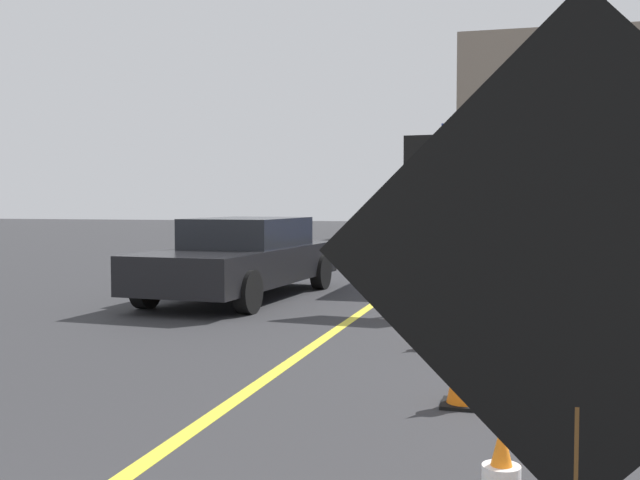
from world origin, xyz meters
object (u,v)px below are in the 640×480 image
at_px(box_truck, 509,199).
at_px(pickup_car, 243,257).
at_px(roadwork_sign, 579,269).
at_px(traffic_cone_far_lane, 439,321).
at_px(highway_guide_sign, 580,149).
at_px(arrow_board_trailer, 454,279).
at_px(traffic_cone_mid_lane, 464,365).

bearing_deg(box_truck, pickup_car, -126.42).
bearing_deg(pickup_car, roadwork_sign, -63.88).
bearing_deg(traffic_cone_far_lane, highway_guide_sign, 81.34).
relative_size(box_truck, traffic_cone_far_lane, 12.78).
bearing_deg(pickup_car, highway_guide_sign, 65.71).
relative_size(arrow_board_trailer, box_truck, 0.34).
relative_size(pickup_car, traffic_cone_mid_lane, 7.55).
bearing_deg(traffic_cone_mid_lane, highway_guide_sign, 83.64).
xyz_separation_m(highway_guide_sign, traffic_cone_far_lane, (-2.75, -18.05, -3.12)).
distance_m(box_truck, traffic_cone_mid_lane, 12.08).
bearing_deg(traffic_cone_far_lane, arrow_board_trailer, 91.83).
bearing_deg(pickup_car, arrow_board_trailer, -8.25).
xyz_separation_m(roadwork_sign, box_truck, (-0.47, 15.78, 0.26)).
xyz_separation_m(highway_guide_sign, traffic_cone_mid_lane, (-2.28, -20.50, -3.09)).
bearing_deg(traffic_cone_mid_lane, roadwork_sign, -80.80).
relative_size(roadwork_sign, highway_guide_sign, 0.47).
height_order(box_truck, pickup_car, box_truck).
relative_size(roadwork_sign, traffic_cone_far_lane, 3.74).
height_order(traffic_cone_mid_lane, traffic_cone_far_lane, traffic_cone_mid_lane).
xyz_separation_m(arrow_board_trailer, traffic_cone_mid_lane, (0.56, -5.55, -0.14)).
bearing_deg(arrow_board_trailer, highway_guide_sign, 79.22).
bearing_deg(arrow_board_trailer, traffic_cone_mid_lane, -84.21).
xyz_separation_m(pickup_car, traffic_cone_far_lane, (3.76, -3.63, -0.39)).
bearing_deg(traffic_cone_mid_lane, box_truck, 89.34).
height_order(arrow_board_trailer, traffic_cone_far_lane, arrow_board_trailer).
bearing_deg(box_truck, arrow_board_trailer, -96.21).
bearing_deg(highway_guide_sign, pickup_car, -114.29).
xyz_separation_m(box_truck, traffic_cone_far_lane, (-0.60, -9.54, -1.43)).
bearing_deg(roadwork_sign, traffic_cone_far_lane, 99.80).
distance_m(arrow_board_trailer, box_truck, 6.60).
bearing_deg(box_truck, roadwork_sign, -88.28).
relative_size(highway_guide_sign, traffic_cone_mid_lane, 7.28).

